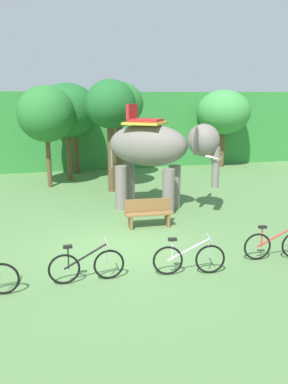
% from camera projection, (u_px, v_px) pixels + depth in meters
% --- Properties ---
extents(ground_plane, '(80.00, 80.00, 0.00)m').
position_uv_depth(ground_plane, '(119.00, 249.00, 10.84)').
color(ground_plane, '#567F47').
extents(foliage_hedge, '(36.00, 6.00, 4.26)m').
position_uv_depth(foliage_hedge, '(73.00, 128.00, 24.29)').
color(foliage_hedge, '#338438').
rests_on(foliage_hedge, ground).
extents(tree_right, '(2.51, 2.51, 4.51)m').
position_uv_depth(tree_right, '(46.00, 114.00, 17.33)').
color(tree_right, brown).
rests_on(tree_right, ground).
extents(tree_center, '(3.01, 3.01, 4.65)m').
position_uv_depth(tree_center, '(67.00, 111.00, 18.77)').
color(tree_center, brown).
rests_on(tree_center, ground).
extents(tree_far_right, '(2.28, 2.28, 3.96)m').
position_uv_depth(tree_far_right, '(75.00, 118.00, 20.56)').
color(tree_far_right, brown).
rests_on(tree_far_right, ground).
extents(tree_center_left, '(2.12, 2.12, 4.73)m').
position_uv_depth(tree_center_left, '(111.00, 106.00, 16.45)').
color(tree_center_left, brown).
rests_on(tree_center_left, ground).
extents(tree_far_left, '(2.33, 2.33, 4.72)m').
position_uv_depth(tree_far_left, '(119.00, 106.00, 18.84)').
color(tree_far_left, brown).
rests_on(tree_far_left, ground).
extents(tree_left, '(3.05, 3.05, 4.38)m').
position_uv_depth(tree_left, '(223.00, 112.00, 22.49)').
color(tree_left, brown).
rests_on(tree_left, ground).
extents(elephant, '(3.99, 3.33, 3.78)m').
position_uv_depth(elephant, '(157.00, 150.00, 14.05)').
color(elephant, slate).
rests_on(elephant, ground).
extents(bike_black, '(1.71, 0.52, 0.92)m').
position_uv_depth(bike_black, '(87.00, 265.00, 8.84)').
color(bike_black, black).
rests_on(bike_black, ground).
extents(bike_white, '(1.69, 0.52, 0.92)m').
position_uv_depth(bike_white, '(189.00, 259.00, 9.21)').
color(bike_white, black).
rests_on(bike_white, ground).
extents(bike_red, '(1.70, 0.52, 0.92)m').
position_uv_depth(bike_red, '(276.00, 245.00, 10.07)').
color(bike_red, black).
rests_on(bike_red, ground).
extents(wooden_bench, '(1.51, 0.47, 0.89)m').
position_uv_depth(wooden_bench, '(149.00, 212.00, 12.53)').
color(wooden_bench, brown).
rests_on(wooden_bench, ground).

